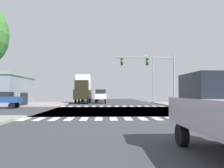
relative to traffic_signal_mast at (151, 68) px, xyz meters
name	(u,v)px	position (x,y,z in m)	size (l,w,h in m)	color
ground	(118,111)	(-4.89, -7.28, -5.18)	(90.00, 90.00, 0.05)	#363A3E
sidewalk_corner_ne	(197,104)	(8.11, 4.72, -5.09)	(12.00, 12.00, 0.14)	gray
sidewalk_corner_nw	(27,104)	(-17.89, 4.72, -5.09)	(12.00, 12.00, 0.14)	gray
crosswalk_near	(121,119)	(-5.14, -14.58, -5.15)	(13.50, 2.00, 0.01)	white
crosswalk_far	(113,106)	(-5.14, 0.02, -5.15)	(13.50, 2.00, 0.01)	white
traffic_signal_mast	(151,68)	(0.00, 0.00, 0.00)	(8.08, 0.55, 6.91)	gray
street_lamp	(152,74)	(2.82, 12.83, 0.17)	(1.78, 0.32, 9.03)	gray
sedan_farside_1	(1,99)	(-18.01, -3.78, -4.04)	(4.30, 1.80, 1.88)	black
suv_crossing_1	(101,95)	(-6.89, 9.27, -3.76)	(1.96, 4.60, 2.34)	black
suv_queued_2	(87,95)	(-9.89, 16.27, -3.76)	(1.96, 4.60, 2.34)	black
box_truck_leading_2	(83,88)	(-9.89, 8.84, -2.59)	(2.40, 7.20, 4.85)	black
sedan_middle_2	(101,96)	(-6.89, 19.15, -4.04)	(1.80, 4.30, 1.88)	black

